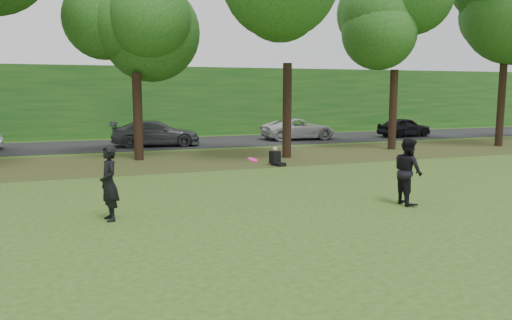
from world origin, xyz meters
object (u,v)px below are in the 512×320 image
at_px(player_right, 408,171).
at_px(frisbee, 253,160).
at_px(player_left, 109,183).
at_px(seated_person, 276,159).

bearing_deg(player_right, frisbee, 88.50).
bearing_deg(player_left, player_right, 70.70).
xyz_separation_m(player_left, frisbee, (3.72, -0.45, 0.49)).
relative_size(player_left, player_right, 0.99).
distance_m(player_left, player_right, 8.36).
xyz_separation_m(player_left, player_right, (8.30, -1.05, 0.01)).
distance_m(player_right, seated_person, 8.39).
bearing_deg(frisbee, player_right, -7.37).
bearing_deg(player_left, frisbee, 70.91).
distance_m(player_left, frisbee, 3.78).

